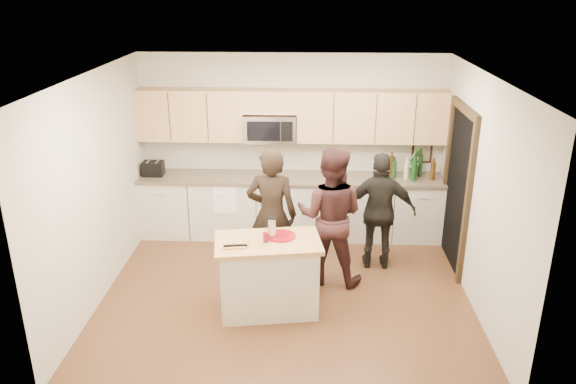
{
  "coord_description": "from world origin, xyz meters",
  "views": [
    {
      "loc": [
        0.27,
        -6.15,
        3.68
      ],
      "look_at": [
        0.01,
        0.35,
        1.21
      ],
      "focal_mm": 35.0,
      "sensor_mm": 36.0,
      "label": 1
    }
  ],
  "objects_px": {
    "woman_left": "(272,215)",
    "woman_center": "(330,216)",
    "toaster": "(153,168)",
    "island": "(268,275)",
    "woman_right": "(380,212)"
  },
  "relations": [
    {
      "from": "toaster",
      "to": "woman_left",
      "type": "xyz_separation_m",
      "value": [
        1.85,
        -1.31,
        -0.16
      ]
    },
    {
      "from": "toaster",
      "to": "woman_left",
      "type": "distance_m",
      "value": 2.27
    },
    {
      "from": "woman_right",
      "to": "woman_center",
      "type": "bearing_deg",
      "value": 32.74
    },
    {
      "from": "toaster",
      "to": "woman_left",
      "type": "height_order",
      "value": "woman_left"
    },
    {
      "from": "island",
      "to": "woman_left",
      "type": "relative_size",
      "value": 0.73
    },
    {
      "from": "toaster",
      "to": "woman_center",
      "type": "distance_m",
      "value": 2.92
    },
    {
      "from": "woman_left",
      "to": "woman_right",
      "type": "bearing_deg",
      "value": -160.7
    },
    {
      "from": "woman_left",
      "to": "woman_center",
      "type": "bearing_deg",
      "value": -177.26
    },
    {
      "from": "woman_center",
      "to": "woman_left",
      "type": "bearing_deg",
      "value": 10.73
    },
    {
      "from": "island",
      "to": "woman_right",
      "type": "xyz_separation_m",
      "value": [
        1.4,
        1.14,
        0.35
      ]
    },
    {
      "from": "woman_center",
      "to": "woman_right",
      "type": "relative_size",
      "value": 1.11
    },
    {
      "from": "island",
      "to": "woman_left",
      "type": "distance_m",
      "value": 0.89
    },
    {
      "from": "woman_right",
      "to": "island",
      "type": "bearing_deg",
      "value": 41.63
    },
    {
      "from": "woman_left",
      "to": "woman_center",
      "type": "height_order",
      "value": "woman_center"
    },
    {
      "from": "island",
      "to": "woman_left",
      "type": "height_order",
      "value": "woman_left"
    }
  ]
}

